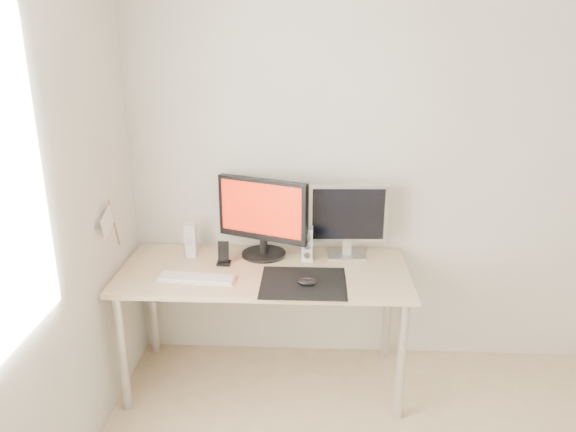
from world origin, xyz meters
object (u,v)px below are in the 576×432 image
object	(u,v)px
speaker_right	(307,244)
second_monitor	(348,217)
main_monitor	(263,215)
desk	(264,282)
speaker_left	(191,240)
keyboard	(197,278)
phone_dock	(224,257)
mouse	(307,282)

from	to	relation	value
speaker_right	second_monitor	bearing A→B (deg)	16.80
main_monitor	desk	bearing A→B (deg)	-83.73
speaker_left	keyboard	xyz separation A→B (m)	(0.10, -0.32, -0.09)
speaker_left	speaker_right	world-z (taller)	same
main_monitor	second_monitor	size ratio (longest dim) A/B	1.17
keyboard	phone_dock	xyz separation A→B (m)	(0.11, 0.20, 0.03)
main_monitor	keyboard	world-z (taller)	main_monitor
second_monitor	main_monitor	bearing A→B (deg)	-177.94
speaker_left	keyboard	size ratio (longest dim) A/B	0.46
second_monitor	keyboard	size ratio (longest dim) A/B	1.05
desk	speaker_right	xyz separation A→B (m)	(0.24, 0.14, 0.18)
speaker_right	keyboard	world-z (taller)	speaker_right
mouse	keyboard	size ratio (longest dim) A/B	0.24
mouse	second_monitor	xyz separation A→B (m)	(0.23, 0.40, 0.22)
second_monitor	phone_dock	world-z (taller)	second_monitor
mouse	main_monitor	distance (m)	0.52
phone_dock	main_monitor	bearing A→B (deg)	32.50
speaker_left	speaker_right	bearing A→B (deg)	-2.94
mouse	phone_dock	size ratio (longest dim) A/B	0.76
speaker_right	keyboard	size ratio (longest dim) A/B	0.46
phone_dock	mouse	bearing A→B (deg)	-28.04
keyboard	phone_dock	world-z (taller)	phone_dock
phone_dock	speaker_left	bearing A→B (deg)	150.68
mouse	keyboard	xyz separation A→B (m)	(-0.59, 0.05, -0.01)
second_monitor	speaker_left	size ratio (longest dim) A/B	2.27
main_monitor	keyboard	xyz separation A→B (m)	(-0.33, -0.34, -0.25)
main_monitor	phone_dock	xyz separation A→B (m)	(-0.21, -0.13, -0.21)
speaker_left	second_monitor	bearing A→B (deg)	2.20
desk	main_monitor	distance (m)	0.38
keyboard	phone_dock	distance (m)	0.23
mouse	second_monitor	bearing A→B (deg)	60.90
desk	second_monitor	world-z (taller)	second_monitor
main_monitor	keyboard	distance (m)	0.53
speaker_right	main_monitor	bearing A→B (deg)	168.57
keyboard	phone_dock	bearing A→B (deg)	60.59
speaker_left	phone_dock	bearing A→B (deg)	-29.32
main_monitor	phone_dock	size ratio (longest dim) A/B	3.80
desk	main_monitor	size ratio (longest dim) A/B	3.03
mouse	speaker_left	size ratio (longest dim) A/B	0.53
desk	phone_dock	xyz separation A→B (m)	(-0.23, 0.05, 0.12)
desk	main_monitor	bearing A→B (deg)	96.27
desk	phone_dock	world-z (taller)	phone_dock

